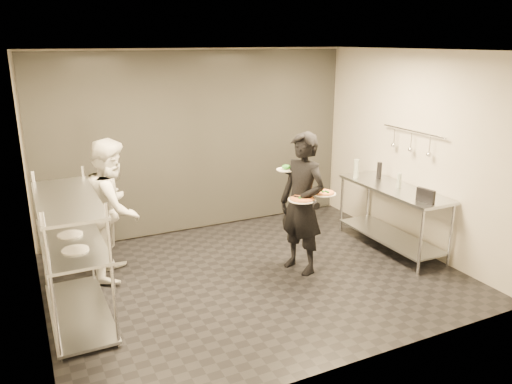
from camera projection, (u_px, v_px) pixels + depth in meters
name	position (u px, v px, depth m)	size (l,w,h in m)	color
room_shell	(219.00, 152.00, 7.00)	(5.00, 4.00, 2.80)	black
pass_rack	(73.00, 252.00, 5.27)	(0.60, 1.60, 1.50)	silver
prep_counter	(392.00, 207.00, 7.13)	(0.60, 1.80, 0.92)	silver
utensil_rail	(412.00, 142.00, 6.96)	(0.07, 1.20, 0.31)	silver
waiter	(302.00, 204.00, 6.34)	(0.67, 0.44, 1.83)	black
chef	(113.00, 208.00, 6.26)	(0.86, 0.67, 1.78)	silver
pizza_plate_near	(302.00, 199.00, 6.13)	(0.35, 0.35, 0.05)	white
pizza_plate_far	(324.00, 193.00, 6.20)	(0.29, 0.29, 0.05)	white
salad_plate	(286.00, 168.00, 6.40)	(0.25, 0.25, 0.07)	white
pos_monitor	(426.00, 196.00, 6.34)	(0.05, 0.26, 0.18)	black
bottle_green	(356.00, 169.00, 7.47)	(0.08, 0.08, 0.28)	#909D91
bottle_clear	(399.00, 180.00, 7.00)	(0.06, 0.06, 0.21)	#909D91
bottle_dark	(379.00, 171.00, 7.43)	(0.07, 0.07, 0.25)	black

